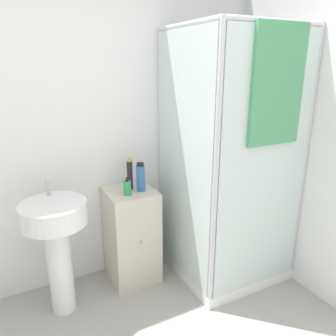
{
  "coord_description": "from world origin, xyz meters",
  "views": [
    {
      "loc": [
        -0.36,
        -0.81,
        1.75
      ],
      "look_at": [
        0.65,
        1.14,
        1.05
      ],
      "focal_mm": 35.0,
      "sensor_mm": 36.0,
      "label": 1
    }
  ],
  "objects": [
    {
      "name": "shampoo_bottle_tall_black",
      "position": [
        0.49,
        1.5,
        0.91
      ],
      "size": [
        0.05,
        0.05,
        0.25
      ],
      "color": "#281E33",
      "rests_on": "vanity_cabinet"
    },
    {
      "name": "soap_dispenser",
      "position": [
        0.43,
        1.39,
        0.85
      ],
      "size": [
        0.06,
        0.06,
        0.14
      ],
      "color": "green",
      "rests_on": "vanity_cabinet"
    },
    {
      "name": "vanity_cabinet",
      "position": [
        0.47,
        1.47,
        0.4
      ],
      "size": [
        0.38,
        0.42,
        0.79
      ],
      "color": "beige",
      "rests_on": "ground_plane"
    },
    {
      "name": "sink",
      "position": [
        -0.13,
        1.33,
        0.61
      ],
      "size": [
        0.45,
        0.45,
        0.99
      ],
      "color": "white",
      "rests_on": "ground_plane"
    },
    {
      "name": "shampoo_bottle_blue",
      "position": [
        0.55,
        1.42,
        0.9
      ],
      "size": [
        0.07,
        0.07,
        0.23
      ],
      "color": "#2D66A3",
      "rests_on": "vanity_cabinet"
    },
    {
      "name": "shower_enclosure",
      "position": [
        1.19,
        1.15,
        0.6
      ],
      "size": [
        0.85,
        0.88,
        2.01
      ],
      "color": "white",
      "rests_on": "ground_plane"
    },
    {
      "name": "wall_back",
      "position": [
        0.0,
        1.7,
        1.25
      ],
      "size": [
        6.4,
        0.06,
        2.5
      ],
      "primitive_type": "cube",
      "color": "white",
      "rests_on": "ground_plane"
    }
  ]
}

